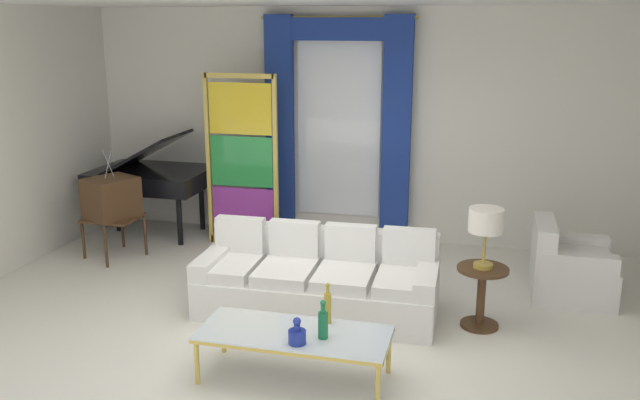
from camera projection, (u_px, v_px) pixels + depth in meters
ground_plane at (293, 332)px, 6.23m from camera, size 16.00×16.00×0.00m
wall_rear at (358, 125)px, 8.71m from camera, size 8.00×0.12×3.00m
curtained_window at (337, 108)px, 8.55m from camera, size 2.00×0.17×2.70m
couch_white_long at (319, 281)px, 6.64m from camera, size 2.36×0.97×0.86m
coffee_table at (294, 335)px, 5.33m from camera, size 1.53×0.63×0.41m
bottle_blue_decanter at (297, 335)px, 5.11m from camera, size 0.14×0.14×0.22m
bottle_crystal_tall at (328, 306)px, 5.45m from camera, size 0.06×0.06×0.35m
bottle_amber_squat at (323, 323)px, 5.19m from camera, size 0.08×0.08×0.32m
vintage_tv at (111, 200)px, 8.05m from camera, size 0.71×0.75×1.35m
armchair_white at (567, 270)px, 6.99m from camera, size 0.82×0.82×0.80m
stained_glass_divider at (242, 165)px, 8.43m from camera, size 0.95×0.05×2.20m
peacock_figurine at (258, 242)px, 8.11m from camera, size 0.44×0.60×0.50m
round_side_table at (481, 291)px, 6.26m from camera, size 0.48×0.48×0.59m
table_lamp_brass at (486, 223)px, 6.09m from camera, size 0.32×0.32×0.57m
grand_piano at (151, 176)px, 8.95m from camera, size 1.50×1.10×1.40m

